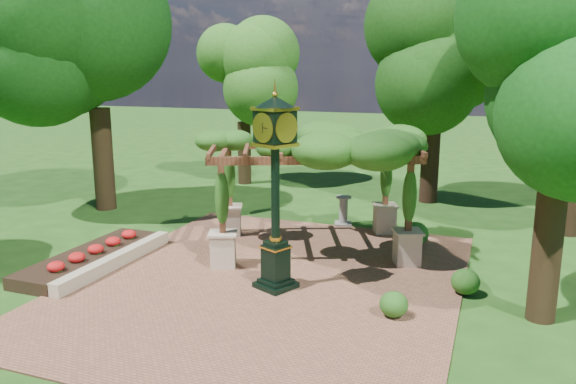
% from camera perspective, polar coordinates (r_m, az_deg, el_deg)
% --- Properties ---
extents(ground, '(120.00, 120.00, 0.00)m').
position_cam_1_polar(ground, '(14.59, -3.52, -10.48)').
color(ground, '#1E4714').
rests_on(ground, ground).
extents(brick_plaza, '(10.00, 12.00, 0.04)m').
position_cam_1_polar(brick_plaza, '(15.43, -1.99, -9.07)').
color(brick_plaza, brown).
rests_on(brick_plaza, ground).
extents(border_wall, '(0.35, 5.00, 0.40)m').
position_cam_1_polar(border_wall, '(17.18, -17.07, -6.71)').
color(border_wall, '#C6B793').
rests_on(border_wall, ground).
extents(flower_bed, '(1.50, 5.00, 0.36)m').
position_cam_1_polar(flower_bed, '(17.74, -19.39, -6.34)').
color(flower_bed, red).
rests_on(flower_bed, ground).
extents(pedestal_clock, '(1.33, 1.33, 5.09)m').
position_cam_1_polar(pedestal_clock, '(14.14, -1.31, 1.69)').
color(pedestal_clock, black).
rests_on(pedestal_clock, brick_plaza).
extents(pergola, '(7.25, 5.98, 3.93)m').
position_cam_1_polar(pergola, '(17.41, 2.47, 4.33)').
color(pergola, beige).
rests_on(pergola, brick_plaza).
extents(sundial, '(0.76, 0.76, 1.10)m').
position_cam_1_polar(sundial, '(20.75, 5.65, -2.12)').
color(sundial, '#98978F').
rests_on(sundial, ground).
extents(shrub_front, '(0.88, 0.88, 0.60)m').
position_cam_1_polar(shrub_front, '(13.45, 10.70, -11.15)').
color(shrub_front, '#255719').
rests_on(shrub_front, brick_plaza).
extents(shrub_mid, '(0.86, 0.86, 0.66)m').
position_cam_1_polar(shrub_mid, '(15.15, 17.58, -8.67)').
color(shrub_mid, '#255518').
rests_on(shrub_mid, brick_plaza).
extents(shrub_back, '(0.98, 0.98, 0.76)m').
position_cam_1_polar(shrub_back, '(18.77, 12.83, -4.14)').
color(shrub_back, '#245D1B').
rests_on(shrub_back, brick_plaza).
extents(tree_west_near, '(5.60, 5.60, 10.67)m').
position_cam_1_polar(tree_west_near, '(23.83, -19.16, 15.78)').
color(tree_west_near, '#362615').
rests_on(tree_west_near, ground).
extents(tree_west_far, '(3.42, 3.42, 7.99)m').
position_cam_1_polar(tree_west_far, '(27.89, -4.59, 11.94)').
color(tree_west_far, '#2F2312').
rests_on(tree_west_far, ground).
extents(tree_north, '(4.98, 4.98, 8.91)m').
position_cam_1_polar(tree_north, '(24.55, 14.78, 13.07)').
color(tree_north, black).
rests_on(tree_north, ground).
extents(tree_east_near, '(3.48, 3.48, 8.25)m').
position_cam_1_polar(tree_east_near, '(13.39, 26.37, 11.01)').
color(tree_east_near, '#372516').
rests_on(tree_east_near, ground).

